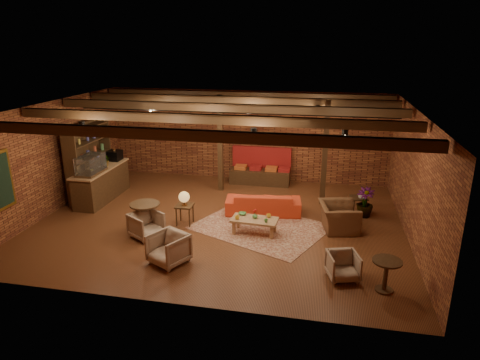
% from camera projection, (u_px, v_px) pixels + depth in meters
% --- Properties ---
extents(floor, '(10.00, 10.00, 0.00)m').
position_uv_depth(floor, '(220.00, 221.00, 12.04)').
color(floor, '#381D0E').
rests_on(floor, ground).
extents(ceiling, '(10.00, 8.00, 0.02)m').
position_uv_depth(ceiling, '(218.00, 108.00, 11.04)').
color(ceiling, black).
rests_on(ceiling, wall_back).
extents(wall_back, '(10.00, 0.02, 3.20)m').
position_uv_depth(wall_back, '(246.00, 136.00, 15.26)').
color(wall_back, '#5E2A1A').
rests_on(wall_back, ground).
extents(wall_front, '(10.00, 0.02, 3.20)m').
position_uv_depth(wall_front, '(165.00, 228.00, 7.82)').
color(wall_front, '#5E2A1A').
rests_on(wall_front, ground).
extents(wall_left, '(0.02, 8.00, 3.20)m').
position_uv_depth(wall_left, '(53.00, 157.00, 12.48)').
color(wall_left, '#5E2A1A').
rests_on(wall_left, ground).
extents(wall_right, '(0.02, 8.00, 3.20)m').
position_uv_depth(wall_right, '(414.00, 178.00, 10.60)').
color(wall_right, '#5E2A1A').
rests_on(wall_right, ground).
extents(ceiling_beams, '(9.80, 6.40, 0.22)m').
position_uv_depth(ceiling_beams, '(218.00, 112.00, 11.07)').
color(ceiling_beams, '#312010').
rests_on(ceiling_beams, ceiling).
extents(ceiling_pipe, '(9.60, 0.12, 0.12)m').
position_uv_depth(ceiling_pipe, '(231.00, 111.00, 12.64)').
color(ceiling_pipe, black).
rests_on(ceiling_pipe, ceiling).
extents(post_left, '(0.16, 0.16, 3.20)m').
position_uv_depth(post_left, '(220.00, 144.00, 14.07)').
color(post_left, '#312010').
rests_on(post_left, ground).
extents(post_right, '(0.16, 0.16, 3.20)m').
position_uv_depth(post_right, '(325.00, 154.00, 12.88)').
color(post_right, '#312010').
rests_on(post_right, ground).
extents(service_counter, '(0.80, 2.50, 1.60)m').
position_uv_depth(service_counter, '(101.00, 175.00, 13.49)').
color(service_counter, '#312010').
rests_on(service_counter, ground).
extents(plant_counter, '(0.35, 0.39, 0.30)m').
position_uv_depth(plant_counter, '(106.00, 161.00, 13.53)').
color(plant_counter, '#337F33').
rests_on(plant_counter, service_counter).
extents(shelving_hutch, '(0.52, 2.00, 2.40)m').
position_uv_depth(shelving_hutch, '(90.00, 161.00, 13.53)').
color(shelving_hutch, '#312010').
rests_on(shelving_hutch, ground).
extents(banquette, '(2.10, 0.70, 1.00)m').
position_uv_depth(banquette, '(260.00, 170.00, 15.08)').
color(banquette, maroon).
rests_on(banquette, ground).
extents(service_sign, '(0.86, 0.06, 0.30)m').
position_uv_depth(service_sign, '(259.00, 120.00, 14.08)').
color(service_sign, orange).
rests_on(service_sign, ceiling).
extents(ceiling_spotlights, '(6.40, 4.40, 0.28)m').
position_uv_depth(ceiling_spotlights, '(218.00, 121.00, 11.14)').
color(ceiling_spotlights, black).
rests_on(ceiling_spotlights, ceiling).
extents(rug, '(4.04, 3.65, 0.01)m').
position_uv_depth(rug, '(261.00, 227.00, 11.67)').
color(rug, maroon).
rests_on(rug, floor).
extents(sofa, '(2.27, 1.11, 0.64)m').
position_uv_depth(sofa, '(263.00, 203.00, 12.52)').
color(sofa, red).
rests_on(sofa, floor).
extents(coffee_table, '(1.24, 0.68, 0.66)m').
position_uv_depth(coffee_table, '(254.00, 220.00, 11.20)').
color(coffee_table, '#976946').
rests_on(coffee_table, floor).
extents(side_table_lamp, '(0.47, 0.47, 0.95)m').
position_uv_depth(side_table_lamp, '(184.00, 200.00, 11.65)').
color(side_table_lamp, '#312010').
rests_on(side_table_lamp, floor).
extents(round_table_left, '(0.78, 0.78, 0.81)m').
position_uv_depth(round_table_left, '(145.00, 213.00, 11.22)').
color(round_table_left, '#312010').
rests_on(round_table_left, floor).
extents(armchair_a, '(0.94, 0.96, 0.74)m').
position_uv_depth(armchair_a, '(146.00, 224.00, 10.99)').
color(armchair_a, beige).
rests_on(armchair_a, floor).
extents(armchair_b, '(1.01, 0.99, 0.79)m').
position_uv_depth(armchair_b, '(168.00, 247.00, 9.70)').
color(armchair_b, beige).
rests_on(armchair_b, floor).
extents(armchair_right, '(0.92, 1.23, 0.97)m').
position_uv_depth(armchair_right, '(339.00, 213.00, 11.40)').
color(armchair_right, brown).
rests_on(armchair_right, floor).
extents(side_table_book, '(0.56, 0.56, 0.53)m').
position_uv_depth(side_table_book, '(359.00, 198.00, 12.46)').
color(side_table_book, '#312010').
rests_on(side_table_book, floor).
extents(round_table_right, '(0.59, 0.59, 0.69)m').
position_uv_depth(round_table_right, '(386.00, 271.00, 8.59)').
color(round_table_right, '#312010').
rests_on(round_table_right, floor).
extents(armchair_far, '(0.77, 0.74, 0.64)m').
position_uv_depth(armchair_far, '(343.00, 265.00, 9.09)').
color(armchair_far, beige).
rests_on(armchair_far, floor).
extents(plant_tall, '(1.77, 1.77, 2.59)m').
position_uv_depth(plant_tall, '(368.00, 174.00, 11.99)').
color(plant_tall, '#4C7F4C').
rests_on(plant_tall, floor).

